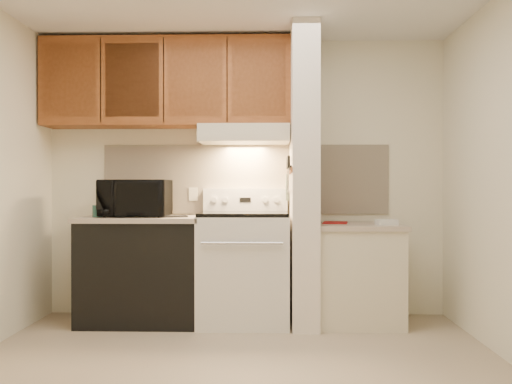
{
  "coord_description": "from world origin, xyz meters",
  "views": [
    {
      "loc": [
        0.21,
        -3.46,
        1.16
      ],
      "look_at": [
        0.11,
        0.75,
        1.12
      ],
      "focal_mm": 38.0,
      "sensor_mm": 36.0,
      "label": 1
    }
  ],
  "objects": [
    {
      "name": "upper_cabinets",
      "position": [
        -0.69,
        1.32,
        2.08
      ],
      "size": [
        2.18,
        0.33,
        0.77
      ],
      "primitive_type": "cube",
      "color": "brown",
      "rests_on": "wall_back"
    },
    {
      "name": "cooktop",
      "position": [
        0.0,
        1.16,
        0.94
      ],
      "size": [
        0.74,
        0.64,
        0.03
      ],
      "primitive_type": "cube",
      "color": "black",
      "rests_on": "range_body"
    },
    {
      "name": "red_folder",
      "position": [
        0.79,
        1.25,
        0.85
      ],
      "size": [
        0.25,
        0.31,
        0.01
      ],
      "primitive_type": "cube",
      "rotation": [
        0.0,
        0.0,
        -0.17
      ],
      "color": "maroon",
      "rests_on": "right_countertop"
    },
    {
      "name": "cab_gap_a",
      "position": [
        -1.23,
        1.16,
        2.08
      ],
      "size": [
        0.01,
        0.01,
        0.73
      ],
      "primitive_type": "cube",
      "color": "black",
      "rests_on": "upper_cabinets"
    },
    {
      "name": "cab_door_b",
      "position": [
        -0.96,
        1.17,
        2.08
      ],
      "size": [
        0.46,
        0.01,
        0.63
      ],
      "primitive_type": "cube",
      "color": "brown",
      "rests_on": "upper_cabinets"
    },
    {
      "name": "hood_lip",
      "position": [
        0.0,
        1.07,
        1.58
      ],
      "size": [
        0.78,
        0.04,
        0.06
      ],
      "primitive_type": "cube",
      "color": "beige",
      "rests_on": "range_hood"
    },
    {
      "name": "range_body",
      "position": [
        0.0,
        1.16,
        0.46
      ],
      "size": [
        0.76,
        0.65,
        0.92
      ],
      "primitive_type": "cube",
      "color": "silver",
      "rests_on": "floor"
    },
    {
      "name": "knife_handle_c",
      "position": [
        0.38,
        1.11,
        1.37
      ],
      "size": [
        0.02,
        0.02,
        0.1
      ],
      "primitive_type": "cylinder",
      "color": "black",
      "rests_on": "knife_strip"
    },
    {
      "name": "range_knob_right_inner",
      "position": [
        0.18,
        1.4,
        1.05
      ],
      "size": [
        0.05,
        0.02,
        0.05
      ],
      "primitive_type": "cylinder",
      "rotation": [
        1.57,
        0.0,
        0.0
      ],
      "color": "silver",
      "rests_on": "range_backguard"
    },
    {
      "name": "backsplash",
      "position": [
        0.0,
        1.49,
        1.24
      ],
      "size": [
        2.6,
        0.02,
        0.63
      ],
      "primitive_type": "cube",
      "color": "#FFE9CA",
      "rests_on": "wall_back"
    },
    {
      "name": "floor",
      "position": [
        0.0,
        0.0,
        0.0
      ],
      "size": [
        3.6,
        3.6,
        0.0
      ],
      "primitive_type": "plane",
      "color": "tan",
      "rests_on": "ground"
    },
    {
      "name": "knife_handle_a",
      "position": [
        0.38,
        0.95,
        1.37
      ],
      "size": [
        0.02,
        0.02,
        0.1
      ],
      "primitive_type": "cylinder",
      "color": "black",
      "rests_on": "knife_strip"
    },
    {
      "name": "range_knob_right_outer",
      "position": [
        0.28,
        1.4,
        1.05
      ],
      "size": [
        0.05,
        0.02,
        0.05
      ],
      "primitive_type": "cylinder",
      "rotation": [
        1.57,
        0.0,
        0.0
      ],
      "color": "silver",
      "rests_on": "range_backguard"
    },
    {
      "name": "teal_jar",
      "position": [
        -1.23,
        1.06,
        0.96
      ],
      "size": [
        0.09,
        0.09,
        0.1
      ],
      "primitive_type": "cylinder",
      "rotation": [
        0.0,
        0.0,
        -0.04
      ],
      "color": "#275A52",
      "rests_on": "left_countertop"
    },
    {
      "name": "right_cab_base",
      "position": [
        0.97,
        1.15,
        0.4
      ],
      "size": [
        0.7,
        0.6,
        0.81
      ],
      "primitive_type": "cube",
      "color": "beige",
      "rests_on": "floor"
    },
    {
      "name": "microwave",
      "position": [
        -0.93,
        1.15,
        1.07
      ],
      "size": [
        0.57,
        0.39,
        0.32
      ],
      "primitive_type": "imported",
      "rotation": [
        0.0,
        0.0,
        0.0
      ],
      "color": "black",
      "rests_on": "left_countertop"
    },
    {
      "name": "knife_blade_c",
      "position": [
        0.38,
        1.09,
        1.2
      ],
      "size": [
        0.01,
        0.04,
        0.2
      ],
      "primitive_type": "cube",
      "color": "silver",
      "rests_on": "knife_strip"
    },
    {
      "name": "knife_handle_d",
      "position": [
        0.38,
        1.18,
        1.37
      ],
      "size": [
        0.02,
        0.02,
        0.1
      ],
      "primitive_type": "cylinder",
      "color": "black",
      "rests_on": "knife_strip"
    },
    {
      "name": "knife_blade_d",
      "position": [
        0.38,
        1.18,
        1.22
      ],
      "size": [
        0.01,
        0.04,
        0.16
      ],
      "primitive_type": "cube",
      "color": "silver",
      "rests_on": "knife_strip"
    },
    {
      "name": "knife_blade_a",
      "position": [
        0.38,
        0.95,
        1.22
      ],
      "size": [
        0.01,
        0.03,
        0.16
      ],
      "primitive_type": "cube",
      "color": "silver",
      "rests_on": "knife_strip"
    },
    {
      "name": "oven_handle",
      "position": [
        0.0,
        0.8,
        0.72
      ],
      "size": [
        0.65,
        0.02,
        0.02
      ],
      "primitive_type": "cylinder",
      "rotation": [
        0.0,
        1.57,
        0.0
      ],
      "color": "silver",
      "rests_on": "range_body"
    },
    {
      "name": "white_box",
      "position": [
        1.19,
        1.05,
        0.87
      ],
      "size": [
        0.18,
        0.14,
        0.04
      ],
      "primitive_type": "cube",
      "rotation": [
        0.0,
        0.0,
        0.19
      ],
      "color": "white",
      "rests_on": "right_countertop"
    },
    {
      "name": "partition_pillar",
      "position": [
        0.51,
        1.15,
        1.25
      ],
      "size": [
        0.22,
        0.7,
        2.5
      ],
      "primitive_type": "cube",
      "color": "white",
      "rests_on": "floor"
    },
    {
      "name": "pillar_trim",
      "position": [
        0.39,
        1.15,
        1.3
      ],
      "size": [
        0.01,
        0.7,
        0.04
      ],
      "primitive_type": "cube",
      "color": "brown",
      "rests_on": "partition_pillar"
    },
    {
      "name": "knife_handle_b",
      "position": [
        0.38,
        1.02,
        1.37
      ],
      "size": [
        0.02,
        0.02,
        0.1
      ],
      "primitive_type": "cylinder",
      "color": "black",
      "rests_on": "knife_strip"
    },
    {
      "name": "left_countertop",
      "position": [
        -0.88,
        1.17,
        0.89
      ],
      "size": [
        1.04,
        0.67,
        0.04
      ],
      "primitive_type": "cube",
      "color": "#B4A291",
      "rests_on": "dishwasher_front"
    },
    {
      "name": "spoon_rest",
      "position": [
        -0.58,
        1.06,
        0.92
      ],
      "size": [
        0.23,
        0.16,
        0.02
      ],
      "primitive_type": "cube",
      "rotation": [
        0.0,
        0.0,
        0.43
      ],
      "color": "black",
      "rests_on": "left_countertop"
    },
    {
      "name": "range_knob_left_outer",
      "position": [
        -0.28,
        1.4,
        1.05
      ],
      "size": [
        0.05,
        0.02,
        0.05
      ],
      "primitive_type": "cylinder",
      "rotation": [
        1.57,
        0.0,
        0.0
      ],
      "color": "silver",
      "rests_on": "range_backguard"
    },
    {
      "name": "range_hood",
      "position": [
        0.0,
        1.28,
        1.62
      ],
      "size": [
        0.78,
        0.44,
        0.15
      ],
      "primitive_type": "cube",
      "color": "beige",
      "rests_on": "upper_cabinets"
    },
    {
      "name": "range_knob_left_inner",
      "position": [
        -0.18,
        1.4,
        1.05
      ],
      "size": [
        0.05,
        0.02,
        0.05
      ],
      "primitive_type": "cylinder",
      "rotation": [
        1.57,
        0.0,
        0.0
      ],
      "color": "silver",
      "rests_on": "range_backguard"
    },
    {
      "name": "wall_back",
      "position": [
        0.0,
        1.5,
        1.25
      ],
      "size": [
        3.6,
        2.5,
        0.02
      ],
      "primitive_type": "cube",
      "rotation": [
        1.57,
        0.0,
        0.0
      ],
      "color": "#F3EBCD",
      "rests_on": "floor"
    },
    {
      "name": "range_backguard",
      "position": [
        0.0,
        1.44,
        1.05
      ],
      "size": [
        0.76,
        0.08,
        0.2
      ],
      "primitive_type": "cube",
      "color": "silver",
      "rests_on": "range_body"
    },
    {
      "name": "cab_door_d",
      "position": [
        0.13,
        1.17,
        2.08
      ],
      "size": [
        0.46,
        0.01,
        0.63
      ],
      "primitive_type": "cube",
      "color": "brown",
      "rests_on": "upper_cabinets"
    },
    {
      "name": "cab_door_c",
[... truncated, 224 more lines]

